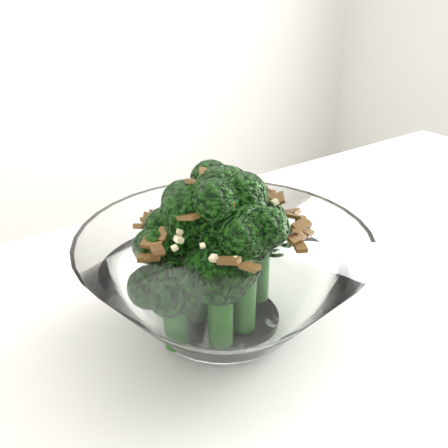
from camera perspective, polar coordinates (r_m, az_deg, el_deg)
table at (r=0.52m, az=19.04°, el=-18.68°), size 1.21×0.81×0.75m
broccoli_dish at (r=0.44m, az=-0.20°, el=-5.14°), size 0.25×0.25×0.16m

